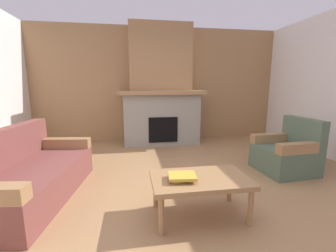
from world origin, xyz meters
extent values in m
plane|color=#9E754C|center=(0.00, 0.00, 0.00)|extent=(9.00, 9.00, 0.00)
cube|color=#997047|center=(0.00, 3.00, 1.35)|extent=(6.00, 0.12, 2.70)
cube|color=gray|center=(0.00, 2.59, 0.57)|extent=(1.70, 0.70, 1.15)
cube|color=black|center=(0.00, 2.26, 0.38)|extent=(0.64, 0.08, 0.56)
cube|color=#997047|center=(0.00, 2.54, 1.19)|extent=(1.90, 0.82, 0.08)
cube|color=#997047|center=(0.00, 2.69, 1.97)|extent=(1.40, 0.50, 1.47)
cube|color=brown|center=(-1.87, 0.20, 0.20)|extent=(1.07, 1.90, 0.40)
cube|color=brown|center=(-2.20, 0.25, 0.62)|extent=(0.40, 1.81, 0.45)
cube|color=#997047|center=(-1.76, 1.01, 0.48)|extent=(0.85, 0.27, 0.15)
cube|color=#4C604C|center=(1.69, 0.49, 0.20)|extent=(0.81, 0.81, 0.40)
cube|color=#4C604C|center=(2.00, 0.51, 0.62)|extent=(0.19, 0.77, 0.45)
cube|color=#997047|center=(1.66, 0.80, 0.48)|extent=(0.77, 0.19, 0.15)
cube|color=#997047|center=(1.71, 0.18, 0.48)|extent=(0.77, 0.19, 0.15)
cube|color=#997047|center=(0.00, -0.48, 0.41)|extent=(1.00, 0.60, 0.05)
cylinder|color=#997047|center=(-0.44, -0.72, 0.19)|extent=(0.06, 0.06, 0.38)
cylinder|color=#997047|center=(0.44, -0.72, 0.19)|extent=(0.06, 0.06, 0.38)
cylinder|color=#997047|center=(-0.44, -0.24, 0.19)|extent=(0.06, 0.06, 0.38)
cylinder|color=#997047|center=(0.44, -0.24, 0.19)|extent=(0.06, 0.06, 0.38)
cube|color=gold|center=(-0.21, -0.51, 0.45)|extent=(0.22, 0.16, 0.03)
cube|color=gold|center=(-0.20, -0.52, 0.47)|extent=(0.29, 0.25, 0.03)
camera|label=1|loc=(-0.68, -2.57, 1.37)|focal=24.04mm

